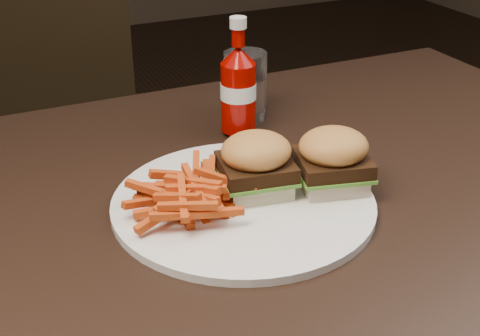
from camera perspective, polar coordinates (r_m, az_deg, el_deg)
name	(u,v)px	position (r m, az deg, el deg)	size (l,w,h in m)	color
dining_table	(263,202)	(0.89, 1.96, -2.89)	(1.20, 0.80, 0.04)	black
chair_far	(35,165)	(1.72, -17.09, 0.28)	(0.47, 0.47, 0.05)	black
plate	(243,203)	(0.84, 0.29, -3.00)	(0.33, 0.33, 0.01)	white
sandwich_half_a	(256,184)	(0.85, 1.36, -1.36)	(0.08, 0.07, 0.02)	beige
sandwich_half_b	(331,179)	(0.87, 7.80, -0.93)	(0.08, 0.07, 0.02)	beige
fries_pile	(193,193)	(0.81, -4.06, -2.15)	(0.12, 0.12, 0.05)	#C05C1A
ketchup_bottle	(238,97)	(1.02, -0.15, 6.07)	(0.05, 0.05, 0.11)	#8E0400
tumbler	(245,86)	(1.08, 0.45, 7.05)	(0.07, 0.07, 0.11)	white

